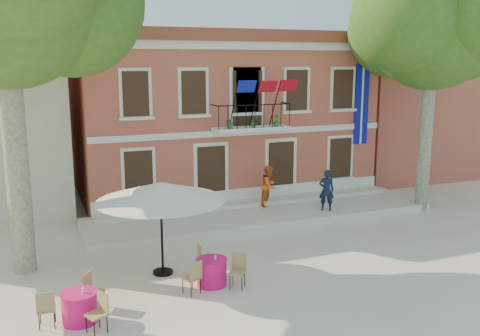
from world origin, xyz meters
name	(u,v)px	position (x,y,z in m)	size (l,w,h in m)	color
ground	(261,262)	(0.00, 0.00, 0.00)	(90.00, 90.00, 0.00)	beige
main_building	(215,112)	(2.00, 9.99, 3.78)	(13.50, 9.59, 7.50)	#BC5A44
neighbor_east	(403,113)	(14.00, 11.00, 3.22)	(9.40, 9.40, 6.40)	#BC5A44
terrace	(262,215)	(2.00, 4.40, 0.15)	(14.00, 3.40, 0.30)	silver
plane_tree_east	(433,25)	(8.72, 2.93, 7.62)	(5.24, 5.24, 10.30)	#A59E84
patio_umbrella	(161,192)	(-3.08, 0.31, 2.51)	(3.76, 3.76, 2.79)	black
pedestrian_navy	(326,190)	(4.43, 3.52, 1.14)	(0.61, 0.40, 1.68)	#0F1A34
pedestrian_orange	(269,186)	(2.62, 5.06, 1.15)	(0.82, 0.64, 1.70)	orange
cafe_table_0	(79,306)	(-5.68, -1.92, 0.43)	(1.70, 1.86, 0.95)	#F0166B
cafe_table_1	(212,271)	(-2.01, -1.04, 0.43)	(1.86, 1.71, 0.95)	#F0166B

